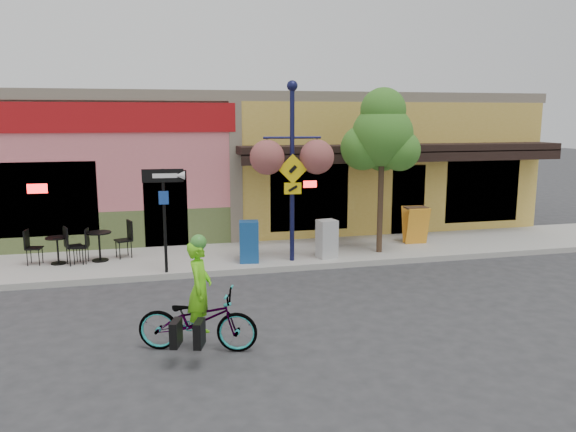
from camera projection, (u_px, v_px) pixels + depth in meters
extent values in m
plane|color=#2D2D30|center=(301.00, 277.00, 13.41)|extent=(90.00, 90.00, 0.00)
cube|color=#9E9B93|center=(281.00, 254.00, 15.30)|extent=(24.00, 3.00, 0.15)
cube|color=#A8A59E|center=(295.00, 268.00, 13.92)|extent=(24.00, 0.12, 0.15)
imported|color=maroon|center=(198.00, 320.00, 9.13)|extent=(2.08, 1.26, 1.03)
imported|color=#68DC17|center=(200.00, 304.00, 9.09)|extent=(0.54, 0.66, 1.58)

